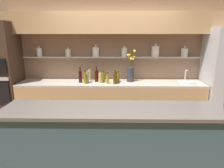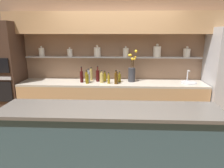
# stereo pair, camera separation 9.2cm
# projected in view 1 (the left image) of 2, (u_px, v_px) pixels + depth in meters

# --- Properties ---
(ground_plane) EXTENTS (12.00, 12.00, 0.00)m
(ground_plane) POSITION_uv_depth(u_px,v_px,m) (113.00, 158.00, 3.12)
(ground_plane) COLOR brown
(back_wall_unit) EXTENTS (5.20, 0.44, 2.60)m
(back_wall_unit) POSITION_uv_depth(u_px,v_px,m) (114.00, 50.00, 4.21)
(back_wall_unit) COLOR #937056
(back_wall_unit) RESTS_ON ground_plane
(back_counter_unit) EXTENTS (3.75, 0.62, 0.92)m
(back_counter_unit) POSITION_uv_depth(u_px,v_px,m) (111.00, 103.00, 4.20)
(back_counter_unit) COLOR tan
(back_counter_unit) RESTS_ON ground_plane
(island_counter) EXTENTS (2.68, 0.61, 1.02)m
(island_counter) POSITION_uv_depth(u_px,v_px,m) (113.00, 146.00, 2.51)
(island_counter) COLOR #334C56
(island_counter) RESTS_ON ground_plane
(refrigerator) EXTENTS (0.76, 0.73, 2.01)m
(refrigerator) POSITION_uv_depth(u_px,v_px,m) (224.00, 79.00, 3.99)
(refrigerator) COLOR #B7B7BC
(refrigerator) RESTS_ON ground_plane
(oven_tower) EXTENTS (0.64, 0.64, 2.12)m
(oven_tower) POSITION_uv_depth(u_px,v_px,m) (3.00, 75.00, 4.09)
(oven_tower) COLOR #3D281E
(oven_tower) RESTS_ON ground_plane
(flower_vase) EXTENTS (0.18, 0.15, 0.65)m
(flower_vase) POSITION_uv_depth(u_px,v_px,m) (130.00, 72.00, 4.11)
(flower_vase) COLOR #2D2D33
(flower_vase) RESTS_ON back_counter_unit
(sink_fixture) EXTENTS (0.31, 0.31, 0.25)m
(sink_fixture) POSITION_uv_depth(u_px,v_px,m) (187.00, 81.00, 4.07)
(sink_fixture) COLOR #B7B7BC
(sink_fixture) RESTS_ON back_counter_unit
(bottle_spirit_0) EXTENTS (0.07, 0.07, 0.28)m
(bottle_spirit_0) POSITION_uv_depth(u_px,v_px,m) (87.00, 77.00, 4.04)
(bottle_spirit_0) COLOR gray
(bottle_spirit_0) RESTS_ON back_counter_unit
(bottle_oil_1) EXTENTS (0.06, 0.06, 0.24)m
(bottle_oil_1) POSITION_uv_depth(u_px,v_px,m) (85.00, 77.00, 4.17)
(bottle_oil_1) COLOR brown
(bottle_oil_1) RESTS_ON back_counter_unit
(bottle_oil_2) EXTENTS (0.07, 0.07, 0.22)m
(bottle_oil_2) POSITION_uv_depth(u_px,v_px,m) (103.00, 77.00, 4.15)
(bottle_oil_2) COLOR brown
(bottle_oil_2) RESTS_ON back_counter_unit
(bottle_oil_3) EXTENTS (0.06, 0.06, 0.23)m
(bottle_oil_3) POSITION_uv_depth(u_px,v_px,m) (116.00, 78.00, 4.02)
(bottle_oil_3) COLOR olive
(bottle_oil_3) RESTS_ON back_counter_unit
(bottle_oil_4) EXTENTS (0.05, 0.05, 0.22)m
(bottle_oil_4) POSITION_uv_depth(u_px,v_px,m) (108.00, 79.00, 3.96)
(bottle_oil_4) COLOR olive
(bottle_oil_4) RESTS_ON back_counter_unit
(bottle_oil_5) EXTENTS (0.06, 0.06, 0.22)m
(bottle_oil_5) POSITION_uv_depth(u_px,v_px,m) (118.00, 78.00, 4.11)
(bottle_oil_5) COLOR brown
(bottle_oil_5) RESTS_ON back_counter_unit
(bottle_wine_6) EXTENTS (0.07, 0.07, 0.32)m
(bottle_wine_6) POSITION_uv_depth(u_px,v_px,m) (80.00, 77.00, 4.03)
(bottle_wine_6) COLOR #380C0C
(bottle_wine_6) RESTS_ON back_counter_unit
(bottle_oil_7) EXTENTS (0.06, 0.06, 0.25)m
(bottle_oil_7) POSITION_uv_depth(u_px,v_px,m) (86.00, 79.00, 3.95)
(bottle_oil_7) COLOR brown
(bottle_oil_7) RESTS_ON back_counter_unit
(bottle_wine_8) EXTENTS (0.07, 0.07, 0.33)m
(bottle_wine_8) POSITION_uv_depth(u_px,v_px,m) (96.00, 76.00, 4.11)
(bottle_wine_8) COLOR #380C0C
(bottle_wine_8) RESTS_ON back_counter_unit
(bottle_spirit_9) EXTENTS (0.08, 0.08, 0.25)m
(bottle_spirit_9) POSITION_uv_depth(u_px,v_px,m) (100.00, 78.00, 4.02)
(bottle_spirit_9) COLOR tan
(bottle_spirit_9) RESTS_ON back_counter_unit
(bottle_spirit_10) EXTENTS (0.07, 0.07, 0.28)m
(bottle_spirit_10) POSITION_uv_depth(u_px,v_px,m) (90.00, 75.00, 4.22)
(bottle_spirit_10) COLOR tan
(bottle_spirit_10) RESTS_ON back_counter_unit
(bottle_spirit_11) EXTENTS (0.07, 0.07, 0.28)m
(bottle_spirit_11) POSITION_uv_depth(u_px,v_px,m) (115.00, 78.00, 3.92)
(bottle_spirit_11) COLOR #4C2D0C
(bottle_spirit_11) RESTS_ON back_counter_unit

